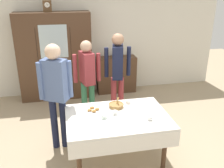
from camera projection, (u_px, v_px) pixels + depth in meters
name	position (u px, v px, depth m)	size (l,w,h in m)	color
ground_plane	(114.00, 150.00, 4.14)	(12.00, 12.00, 0.00)	tan
back_wall	(92.00, 38.00, 6.05)	(6.40, 0.10, 2.70)	silver
dining_table	(118.00, 123.00, 3.69)	(1.51, 1.06, 0.75)	#4C3321
wall_cabinet	(55.00, 57.00, 5.74)	(1.65, 0.46, 2.01)	#4C3321
mantel_clock	(47.00, 6.00, 5.32)	(0.18, 0.11, 0.24)	brown
bookshelf_low	(116.00, 74.00, 6.26)	(0.96, 0.35, 0.90)	#4C3321
book_stack	(116.00, 55.00, 6.08)	(0.18, 0.22, 0.10)	#B29333
tea_cup_mid_left	(115.00, 113.00, 3.71)	(0.13, 0.13, 0.06)	white
tea_cup_far_right	(150.00, 118.00, 3.55)	(0.13, 0.13, 0.06)	white
tea_cup_near_right	(104.00, 117.00, 3.59)	(0.13, 0.13, 0.06)	silver
tea_cup_mid_right	(128.00, 102.00, 4.04)	(0.13, 0.13, 0.06)	white
bread_basket	(116.00, 105.00, 3.93)	(0.24, 0.24, 0.16)	#9E7542
pastry_plate	(93.00, 110.00, 3.81)	(0.28, 0.28, 0.05)	white
spoon_front_edge	(126.00, 123.00, 3.47)	(0.12, 0.02, 0.01)	silver
spoon_far_left	(88.00, 126.00, 3.40)	(0.12, 0.02, 0.01)	silver
person_behind_table_left	(118.00, 68.00, 4.84)	(0.52, 0.40, 1.72)	#933338
person_beside_shelf	(87.00, 74.00, 4.70)	(0.52, 0.40, 1.62)	#33704C
person_by_cabinet	(56.00, 87.00, 3.84)	(0.52, 0.35, 1.76)	#191E38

